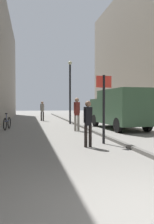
{
  "coord_description": "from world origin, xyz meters",
  "views": [
    {
      "loc": [
        -1.79,
        -2.58,
        1.5
      ],
      "look_at": [
        0.64,
        9.08,
        1.1
      ],
      "focal_mm": 37.33,
      "sensor_mm": 36.0,
      "label": 1
    }
  ],
  "objects_px": {
    "pedestrian_far_crossing": "(77,112)",
    "delivery_van": "(119,108)",
    "lamp_post": "(70,88)",
    "bicycle_leaning": "(7,123)",
    "street_sign_post": "(104,103)",
    "pedestrian_mid_block": "(42,110)",
    "pedestrian_main_foreground": "(88,120)"
  },
  "relations": [
    {
      "from": "pedestrian_mid_block",
      "to": "bicycle_leaning",
      "type": "xyz_separation_m",
      "value": [
        -2.45,
        -6.71,
        -0.63
      ]
    },
    {
      "from": "street_sign_post",
      "to": "bicycle_leaning",
      "type": "bearing_deg",
      "value": -56.75
    },
    {
      "from": "delivery_van",
      "to": "street_sign_post",
      "type": "relative_size",
      "value": 2.02
    },
    {
      "from": "lamp_post",
      "to": "pedestrian_far_crossing",
      "type": "bearing_deg",
      "value": -95.4
    },
    {
      "from": "bicycle_leaning",
      "to": "street_sign_post",
      "type": "bearing_deg",
      "value": -47.52
    },
    {
      "from": "pedestrian_far_crossing",
      "to": "bicycle_leaning",
      "type": "xyz_separation_m",
      "value": [
        -3.89,
        1.58,
        -0.7
      ]
    },
    {
      "from": "pedestrian_mid_block",
      "to": "lamp_post",
      "type": "bearing_deg",
      "value": -52.29
    },
    {
      "from": "pedestrian_main_foreground",
      "to": "bicycle_leaning",
      "type": "bearing_deg",
      "value": 112.99
    },
    {
      "from": "pedestrian_mid_block",
      "to": "delivery_van",
      "type": "bearing_deg",
      "value": -51.39
    },
    {
      "from": "pedestrian_main_foreground",
      "to": "lamp_post",
      "type": "distance_m",
      "value": 9.75
    },
    {
      "from": "lamp_post",
      "to": "bicycle_leaning",
      "type": "height_order",
      "value": "lamp_post"
    },
    {
      "from": "pedestrian_main_foreground",
      "to": "street_sign_post",
      "type": "distance_m",
      "value": 1.13
    },
    {
      "from": "street_sign_post",
      "to": "lamp_post",
      "type": "height_order",
      "value": "lamp_post"
    },
    {
      "from": "pedestrian_main_foreground",
      "to": "street_sign_post",
      "type": "height_order",
      "value": "street_sign_post"
    },
    {
      "from": "pedestrian_far_crossing",
      "to": "delivery_van",
      "type": "bearing_deg",
      "value": -0.21
    },
    {
      "from": "pedestrian_far_crossing",
      "to": "street_sign_post",
      "type": "distance_m",
      "value": 4.34
    },
    {
      "from": "pedestrian_far_crossing",
      "to": "bicycle_leaning",
      "type": "distance_m",
      "value": 4.26
    },
    {
      "from": "pedestrian_far_crossing",
      "to": "lamp_post",
      "type": "distance_m",
      "value": 4.95
    },
    {
      "from": "delivery_van",
      "to": "bicycle_leaning",
      "type": "distance_m",
      "value": 6.75
    },
    {
      "from": "delivery_van",
      "to": "street_sign_post",
      "type": "distance_m",
      "value": 5.51
    },
    {
      "from": "pedestrian_mid_block",
      "to": "street_sign_post",
      "type": "xyz_separation_m",
      "value": [
        1.59,
        -12.6,
        0.53
      ]
    },
    {
      "from": "pedestrian_mid_block",
      "to": "street_sign_post",
      "type": "relative_size",
      "value": 0.68
    },
    {
      "from": "pedestrian_mid_block",
      "to": "bicycle_leaning",
      "type": "bearing_deg",
      "value": -99.73
    },
    {
      "from": "lamp_post",
      "to": "bicycle_leaning",
      "type": "bearing_deg",
      "value": -144.66
    },
    {
      "from": "lamp_post",
      "to": "bicycle_leaning",
      "type": "relative_size",
      "value": 2.7
    },
    {
      "from": "pedestrian_far_crossing",
      "to": "pedestrian_main_foreground",
      "type": "bearing_deg",
      "value": -108.79
    },
    {
      "from": "street_sign_post",
      "to": "lamp_post",
      "type": "xyz_separation_m",
      "value": [
        0.29,
        8.96,
        1.18
      ]
    },
    {
      "from": "pedestrian_main_foreground",
      "to": "pedestrian_mid_block",
      "type": "distance_m",
      "value": 13.2
    },
    {
      "from": "pedestrian_mid_block",
      "to": "lamp_post",
      "type": "height_order",
      "value": "lamp_post"
    },
    {
      "from": "pedestrian_far_crossing",
      "to": "street_sign_post",
      "type": "xyz_separation_m",
      "value": [
        0.15,
        -4.31,
        0.47
      ]
    },
    {
      "from": "street_sign_post",
      "to": "delivery_van",
      "type": "bearing_deg",
      "value": -119.12
    },
    {
      "from": "pedestrian_far_crossing",
      "to": "delivery_van",
      "type": "height_order",
      "value": "delivery_van"
    }
  ]
}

